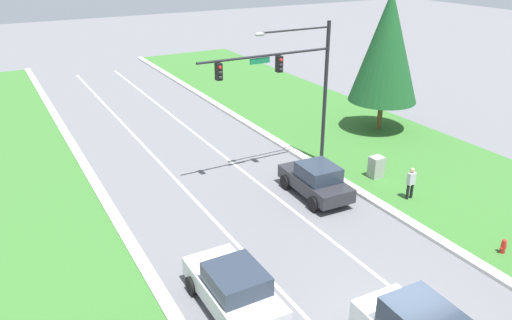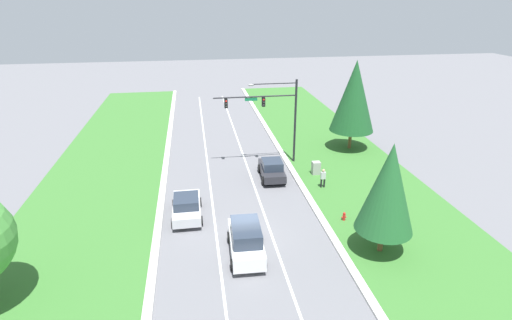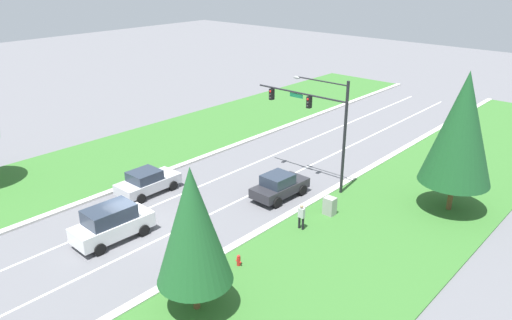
{
  "view_description": "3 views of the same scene",
  "coord_description": "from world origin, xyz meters",
  "px_view_note": "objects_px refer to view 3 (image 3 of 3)",
  "views": [
    {
      "loc": [
        -9.65,
        -8.41,
        11.39
      ],
      "look_at": [
        1.23,
        11.07,
        1.72
      ],
      "focal_mm": 35.0,
      "sensor_mm": 36.0,
      "label": 1
    },
    {
      "loc": [
        -2.78,
        -21.45,
        14.57
      ],
      "look_at": [
        1.97,
        8.07,
        2.27
      ],
      "focal_mm": 28.0,
      "sensor_mm": 36.0,
      "label": 2
    },
    {
      "loc": [
        22.49,
        -14.51,
        14.89
      ],
      "look_at": [
        1.38,
        9.3,
        2.12
      ],
      "focal_mm": 35.0,
      "sensor_mm": 36.0,
      "label": 3
    }
  ],
  "objects_px": {
    "pedestrian": "(301,216)",
    "conifer_near_right_tree": "(193,226)",
    "fire_hydrant": "(239,261)",
    "silver_sedan": "(147,182)",
    "conifer_far_right_tree": "(461,128)",
    "white_suv": "(112,223)",
    "charcoal_sedan": "(279,186)",
    "traffic_signal_mast": "(319,115)",
    "utility_cabinet": "(330,207)"
  },
  "relations": [
    {
      "from": "silver_sedan",
      "to": "pedestrian",
      "type": "distance_m",
      "value": 11.32
    },
    {
      "from": "utility_cabinet",
      "to": "traffic_signal_mast",
      "type": "bearing_deg",
      "value": 136.19
    },
    {
      "from": "charcoal_sedan",
      "to": "utility_cabinet",
      "type": "bearing_deg",
      "value": 3.94
    },
    {
      "from": "utility_cabinet",
      "to": "pedestrian",
      "type": "height_order",
      "value": "pedestrian"
    },
    {
      "from": "conifer_near_right_tree",
      "to": "conifer_far_right_tree",
      "type": "xyz_separation_m",
      "value": [
        4.79,
        17.31,
        1.17
      ]
    },
    {
      "from": "fire_hydrant",
      "to": "utility_cabinet",
      "type": "bearing_deg",
      "value": 87.28
    },
    {
      "from": "pedestrian",
      "to": "fire_hydrant",
      "type": "bearing_deg",
      "value": 88.49
    },
    {
      "from": "white_suv",
      "to": "charcoal_sedan",
      "type": "distance_m",
      "value": 11.17
    },
    {
      "from": "silver_sedan",
      "to": "pedestrian",
      "type": "bearing_deg",
      "value": 14.65
    },
    {
      "from": "traffic_signal_mast",
      "to": "charcoal_sedan",
      "type": "distance_m",
      "value": 5.49
    },
    {
      "from": "silver_sedan",
      "to": "conifer_far_right_tree",
      "type": "bearing_deg",
      "value": 34.11
    },
    {
      "from": "utility_cabinet",
      "to": "conifer_far_right_tree",
      "type": "xyz_separation_m",
      "value": [
        5.32,
        5.68,
        4.9
      ]
    },
    {
      "from": "pedestrian",
      "to": "charcoal_sedan",
      "type": "bearing_deg",
      "value": -34.26
    },
    {
      "from": "conifer_near_right_tree",
      "to": "conifer_far_right_tree",
      "type": "bearing_deg",
      "value": 74.53
    },
    {
      "from": "traffic_signal_mast",
      "to": "pedestrian",
      "type": "relative_size",
      "value": 4.63
    },
    {
      "from": "charcoal_sedan",
      "to": "silver_sedan",
      "type": "relative_size",
      "value": 0.97
    },
    {
      "from": "charcoal_sedan",
      "to": "pedestrian",
      "type": "distance_m",
      "value": 4.52
    },
    {
      "from": "traffic_signal_mast",
      "to": "charcoal_sedan",
      "type": "bearing_deg",
      "value": -101.19
    },
    {
      "from": "silver_sedan",
      "to": "fire_hydrant",
      "type": "distance_m",
      "value": 11.07
    },
    {
      "from": "utility_cabinet",
      "to": "fire_hydrant",
      "type": "xyz_separation_m",
      "value": [
        -0.37,
        -7.88,
        -0.27
      ]
    },
    {
      "from": "silver_sedan",
      "to": "utility_cabinet",
      "type": "distance_m",
      "value": 12.48
    },
    {
      "from": "silver_sedan",
      "to": "utility_cabinet",
      "type": "relative_size",
      "value": 3.61
    },
    {
      "from": "fire_hydrant",
      "to": "conifer_near_right_tree",
      "type": "height_order",
      "value": "conifer_near_right_tree"
    },
    {
      "from": "silver_sedan",
      "to": "conifer_far_right_tree",
      "type": "relative_size",
      "value": 0.49
    },
    {
      "from": "traffic_signal_mast",
      "to": "charcoal_sedan",
      "type": "xyz_separation_m",
      "value": [
        -0.65,
        -3.29,
        -4.35
      ]
    },
    {
      "from": "silver_sedan",
      "to": "utility_cabinet",
      "type": "height_order",
      "value": "silver_sedan"
    },
    {
      "from": "traffic_signal_mast",
      "to": "utility_cabinet",
      "type": "relative_size",
      "value": 6.43
    },
    {
      "from": "charcoal_sedan",
      "to": "conifer_far_right_tree",
      "type": "relative_size",
      "value": 0.47
    },
    {
      "from": "pedestrian",
      "to": "fire_hydrant",
      "type": "relative_size",
      "value": 2.41
    },
    {
      "from": "utility_cabinet",
      "to": "conifer_far_right_tree",
      "type": "height_order",
      "value": "conifer_far_right_tree"
    },
    {
      "from": "traffic_signal_mast",
      "to": "white_suv",
      "type": "relative_size",
      "value": 1.69
    },
    {
      "from": "fire_hydrant",
      "to": "conifer_far_right_tree",
      "type": "bearing_deg",
      "value": 67.21
    },
    {
      "from": "white_suv",
      "to": "conifer_near_right_tree",
      "type": "height_order",
      "value": "conifer_near_right_tree"
    },
    {
      "from": "conifer_near_right_tree",
      "to": "charcoal_sedan",
      "type": "bearing_deg",
      "value": 111.33
    },
    {
      "from": "charcoal_sedan",
      "to": "pedestrian",
      "type": "bearing_deg",
      "value": -31.92
    },
    {
      "from": "charcoal_sedan",
      "to": "utility_cabinet",
      "type": "relative_size",
      "value": 3.5
    },
    {
      "from": "traffic_signal_mast",
      "to": "fire_hydrant",
      "type": "distance_m",
      "value": 12.44
    },
    {
      "from": "conifer_far_right_tree",
      "to": "conifer_near_right_tree",
      "type": "bearing_deg",
      "value": -105.47
    },
    {
      "from": "pedestrian",
      "to": "conifer_near_right_tree",
      "type": "bearing_deg",
      "value": 94.92
    },
    {
      "from": "traffic_signal_mast",
      "to": "silver_sedan",
      "type": "xyz_separation_m",
      "value": [
        -7.86,
        -8.71,
        -4.38
      ]
    },
    {
      "from": "charcoal_sedan",
      "to": "silver_sedan",
      "type": "xyz_separation_m",
      "value": [
        -7.21,
        -5.43,
        -0.03
      ]
    },
    {
      "from": "white_suv",
      "to": "charcoal_sedan",
      "type": "xyz_separation_m",
      "value": [
        3.68,
        10.55,
        -0.19
      ]
    },
    {
      "from": "utility_cabinet",
      "to": "pedestrian",
      "type": "bearing_deg",
      "value": -95.01
    },
    {
      "from": "silver_sedan",
      "to": "fire_hydrant",
      "type": "bearing_deg",
      "value": -12.36
    },
    {
      "from": "utility_cabinet",
      "to": "pedestrian",
      "type": "distance_m",
      "value": 2.68
    },
    {
      "from": "pedestrian",
      "to": "traffic_signal_mast",
      "type": "bearing_deg",
      "value": -62.11
    },
    {
      "from": "traffic_signal_mast",
      "to": "pedestrian",
      "type": "xyz_separation_m",
      "value": [
        3.08,
        -5.83,
        -4.28
      ]
    },
    {
      "from": "charcoal_sedan",
      "to": "fire_hydrant",
      "type": "relative_size",
      "value": 6.09
    },
    {
      "from": "pedestrian",
      "to": "conifer_near_right_tree",
      "type": "relative_size",
      "value": 0.24
    },
    {
      "from": "silver_sedan",
      "to": "fire_hydrant",
      "type": "xyz_separation_m",
      "value": [
        10.8,
        -2.35,
        -0.49
      ]
    }
  ]
}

